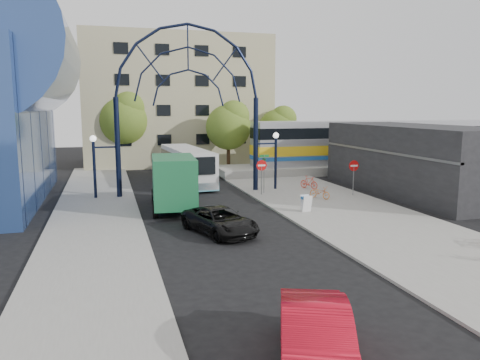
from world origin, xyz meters
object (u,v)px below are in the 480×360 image
object	(u,v)px
gateway_arch	(188,75)
bike_near_b	(309,182)
red_sedan	(316,341)
black_suv	(220,221)
sandwich_board	(306,201)
train_car	(374,142)
city_bus	(187,165)
stop_sign	(262,169)
tree_north_a	(230,125)
do_not_enter_sign	(354,169)
green_truck	(173,183)
bike_near_a	(320,192)
street_name_sign	(264,165)
tree_north_c	(279,126)
tree_north_b	(124,118)

from	to	relation	value
gateway_arch	bike_near_b	xyz separation A→B (m)	(9.05, -0.76, -7.95)
gateway_arch	bike_near_b	world-z (taller)	gateway_arch
gateway_arch	red_sedan	xyz separation A→B (m)	(-1.13, -23.74, -7.76)
black_suv	sandwich_board	bearing A→B (deg)	7.79
gateway_arch	train_car	distance (m)	22.27
sandwich_board	city_bus	size ratio (longest dim) A/B	0.09
stop_sign	tree_north_a	size ratio (longest dim) A/B	0.36
train_car	tree_north_a	distance (m)	14.52
do_not_enter_sign	green_truck	world-z (taller)	green_truck
do_not_enter_sign	red_sedan	xyz separation A→B (m)	(-12.13, -19.73, -1.18)
red_sedan	bike_near_a	xyz separation A→B (m)	(9.29, 19.21, -0.25)
train_car	sandwich_board	bearing A→B (deg)	-131.95
do_not_enter_sign	street_name_sign	world-z (taller)	street_name_sign
tree_north_c	tree_north_b	bearing A→B (deg)	172.88
bike_near_a	do_not_enter_sign	bearing A→B (deg)	-18.77
tree_north_b	bike_near_a	bearing A→B (deg)	-59.51
tree_north_c	green_truck	xyz separation A→B (m)	(-13.99, -18.58, -2.59)
black_suv	bike_near_a	world-z (taller)	black_suv
street_name_sign	train_car	world-z (taller)	train_car
train_car	red_sedan	world-z (taller)	train_car
green_truck	tree_north_c	bearing A→B (deg)	57.71
red_sedan	bike_near_b	world-z (taller)	red_sedan
street_name_sign	black_suv	size ratio (longest dim) A/B	0.58
green_truck	bike_near_a	distance (m)	10.10
tree_north_a	bike_near_b	xyz separation A→B (m)	(2.93, -12.69, -3.99)
tree_north_a	bike_near_b	distance (m)	13.62
do_not_enter_sign	black_suv	distance (m)	13.46
tree_north_b	city_bus	size ratio (longest dim) A/B	0.74
street_name_sign	bike_near_a	size ratio (longest dim) A/B	1.73
stop_sign	tree_north_c	xyz separation A→B (m)	(7.32, 15.93, 2.28)
train_car	do_not_enter_sign	bearing A→B (deg)	-126.87
tree_north_b	red_sedan	distance (m)	40.01
street_name_sign	train_car	distance (m)	17.55
stop_sign	do_not_enter_sign	xyz separation A→B (m)	(6.20, -2.00, -0.02)
stop_sign	bike_near_b	distance (m)	4.64
red_sedan	tree_north_c	bearing A→B (deg)	91.02
green_truck	tree_north_b	bearing A→B (deg)	100.27
do_not_enter_sign	tree_north_a	bearing A→B (deg)	107.03
street_name_sign	bike_near_b	size ratio (longest dim) A/B	1.71
tree_north_c	green_truck	world-z (taller)	tree_north_c
street_name_sign	red_sedan	size ratio (longest dim) A/B	0.58
bike_near_a	bike_near_b	xyz separation A→B (m)	(0.89, 3.76, 0.07)
train_car	tree_north_c	size ratio (longest dim) A/B	3.86
street_name_sign	tree_north_b	world-z (taller)	tree_north_b
do_not_enter_sign	stop_sign	bearing A→B (deg)	162.12
stop_sign	tree_north_b	xyz separation A→B (m)	(-8.68, 17.93, 3.27)
do_not_enter_sign	tree_north_c	bearing A→B (deg)	86.42
train_car	city_bus	size ratio (longest dim) A/B	2.32
red_sedan	city_bus	bearing A→B (deg)	106.91
train_car	black_suv	xyz separation A→B (m)	(-20.43, -19.00, -2.24)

